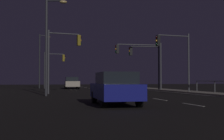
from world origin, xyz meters
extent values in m
plane|color=black|center=(0.00, 17.50, 0.00)|extent=(112.00, 112.00, 0.00)
cube|color=#9E937F|center=(6.67, 17.50, 0.07)|extent=(2.10, 77.00, 0.14)
cube|color=silver|center=(0.00, 9.00, 0.01)|extent=(0.14, 2.00, 0.01)
cube|color=silver|center=(0.00, 13.00, 0.01)|extent=(0.14, 2.00, 0.01)
cube|color=silver|center=(0.00, 17.00, 0.01)|extent=(0.14, 2.00, 0.01)
cube|color=silver|center=(0.00, 21.00, 0.01)|extent=(0.14, 2.00, 0.01)
cube|color=silver|center=(0.00, 25.00, 0.01)|extent=(0.14, 2.00, 0.01)
cube|color=silver|center=(0.00, 29.00, 0.01)|extent=(0.14, 2.00, 0.01)
cube|color=silver|center=(0.00, 33.00, 0.01)|extent=(0.14, 2.00, 0.01)
cube|color=silver|center=(0.00, 37.00, 0.01)|extent=(0.14, 2.00, 0.01)
cube|color=silver|center=(0.00, 41.00, 0.01)|extent=(0.14, 2.00, 0.01)
cube|color=silver|center=(0.00, 45.00, 0.01)|extent=(0.14, 2.00, 0.01)
cube|color=silver|center=(5.37, 22.50, 0.01)|extent=(0.14, 53.00, 0.01)
cube|color=navy|center=(-3.70, 9.79, 0.67)|extent=(2.05, 4.49, 0.70)
cube|color=#1E2328|center=(-3.71, 9.54, 1.29)|extent=(1.73, 2.54, 0.55)
cylinder|color=black|center=(-4.42, 11.24, 0.32)|extent=(0.25, 0.65, 0.64)
cylinder|color=black|center=(-2.83, 11.15, 0.32)|extent=(0.25, 0.65, 0.64)
cylinder|color=black|center=(-4.57, 8.43, 0.32)|extent=(0.25, 0.65, 0.64)
cylinder|color=black|center=(-2.97, 8.34, 0.32)|extent=(0.25, 0.65, 0.64)
cube|color=beige|center=(-2.65, 36.02, 0.67)|extent=(2.07, 4.50, 0.70)
cube|color=#1E2328|center=(-2.63, 36.27, 1.29)|extent=(1.74, 2.55, 0.55)
cylinder|color=black|center=(-1.93, 34.57, 0.32)|extent=(0.26, 0.65, 0.64)
cylinder|color=black|center=(-3.53, 34.66, 0.32)|extent=(0.26, 0.65, 0.64)
cylinder|color=black|center=(-1.77, 37.38, 0.32)|extent=(0.26, 0.65, 0.64)
cylinder|color=black|center=(-3.37, 37.47, 0.32)|extent=(0.26, 0.65, 0.64)
cylinder|color=#4C4C51|center=(5.96, 26.42, 2.70)|extent=(0.16, 0.16, 5.11)
cylinder|color=#4C4C51|center=(3.52, 26.51, 5.00)|extent=(4.89, 0.30, 0.11)
cube|color=black|center=(1.07, 26.61, 4.48)|extent=(0.29, 0.35, 0.95)
sphere|color=black|center=(0.92, 26.61, 4.78)|extent=(0.20, 0.20, 0.20)
sphere|color=orange|center=(0.92, 26.61, 4.48)|extent=(0.20, 0.20, 0.20)
sphere|color=black|center=(0.92, 26.61, 4.18)|extent=(0.20, 0.20, 0.20)
cylinder|color=#4C4C51|center=(-6.30, 22.21, 2.76)|extent=(0.16, 0.16, 5.52)
cylinder|color=#4C4C51|center=(-4.97, 22.39, 5.27)|extent=(2.67, 0.47, 0.11)
cube|color=olive|center=(-3.64, 22.57, 4.75)|extent=(0.32, 0.37, 0.95)
sphere|color=black|center=(-3.49, 22.59, 5.05)|extent=(0.20, 0.20, 0.20)
sphere|color=orange|center=(-3.49, 22.59, 4.75)|extent=(0.20, 0.20, 0.20)
sphere|color=black|center=(-3.49, 22.59, 4.45)|extent=(0.20, 0.20, 0.20)
cylinder|color=#2D3033|center=(5.93, 26.87, 2.64)|extent=(0.16, 0.16, 5.00)
cylinder|color=#38383D|center=(4.36, 27.06, 4.89)|extent=(3.15, 0.49, 0.11)
cube|color=black|center=(2.79, 27.25, 4.36)|extent=(0.32, 0.37, 0.95)
sphere|color=black|center=(2.64, 27.27, 4.66)|extent=(0.20, 0.20, 0.20)
sphere|color=orange|center=(2.64, 27.27, 4.36)|extent=(0.20, 0.20, 0.20)
sphere|color=black|center=(2.64, 27.27, 4.06)|extent=(0.20, 0.20, 0.20)
cylinder|color=#38383D|center=(-6.16, 37.83, 2.51)|extent=(0.16, 0.16, 5.01)
cylinder|color=#4C4C51|center=(-4.88, 37.92, 4.76)|extent=(2.58, 0.28, 0.11)
cube|color=olive|center=(-3.59, 38.00, 4.24)|extent=(0.30, 0.36, 0.95)
sphere|color=black|center=(-3.44, 38.01, 4.54)|extent=(0.20, 0.20, 0.20)
sphere|color=orange|center=(-3.44, 38.01, 4.24)|extent=(0.20, 0.20, 0.20)
sphere|color=black|center=(-3.44, 38.01, 3.94)|extent=(0.20, 0.20, 0.20)
cylinder|color=#4C4C51|center=(6.31, 20.88, 2.80)|extent=(0.16, 0.16, 5.32)
cylinder|color=#4C4C51|center=(4.75, 20.76, 5.21)|extent=(3.13, 0.34, 0.11)
cube|color=black|center=(3.19, 20.65, 4.69)|extent=(0.30, 0.36, 0.95)
sphere|color=black|center=(3.03, 20.64, 4.99)|extent=(0.20, 0.20, 0.20)
sphere|color=orange|center=(3.03, 20.64, 4.69)|extent=(0.20, 0.20, 0.20)
sphere|color=black|center=(3.03, 20.64, 4.39)|extent=(0.20, 0.20, 0.20)
cylinder|color=#38383D|center=(-6.61, 18.84, 3.66)|extent=(0.18, 0.18, 7.31)
cylinder|color=#2D3033|center=(-6.00, 18.64, 7.16)|extent=(1.24, 0.48, 0.10)
ellipsoid|color=#F9D172|center=(-5.40, 18.45, 7.06)|extent=(0.56, 0.36, 0.24)
cylinder|color=#2D3033|center=(-6.81, 39.08, 3.81)|extent=(0.18, 0.18, 7.62)
cylinder|color=#4C4C51|center=(-6.20, 39.49, 7.47)|extent=(1.26, 0.91, 0.10)
ellipsoid|color=#F9D172|center=(-5.60, 39.90, 7.37)|extent=(0.56, 0.36, 0.24)
cylinder|color=#59595E|center=(7.57, 18.69, 0.61)|extent=(0.09, 0.09, 0.95)
cylinder|color=#59595E|center=(7.57, 21.64, 0.61)|extent=(0.09, 0.09, 0.95)
camera|label=1|loc=(-7.42, -4.17, 1.22)|focal=48.25mm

